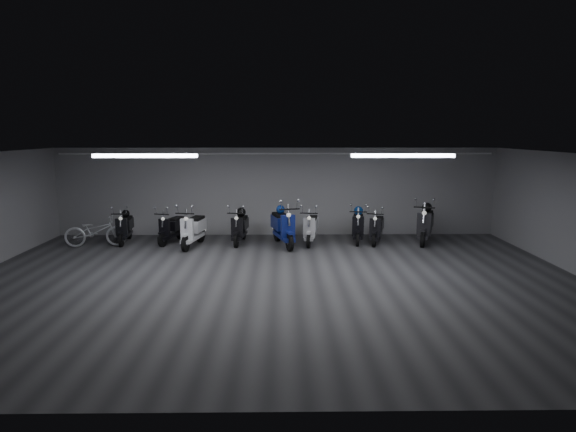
{
  "coord_description": "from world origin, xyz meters",
  "views": [
    {
      "loc": [
        0.17,
        -10.18,
        3.27
      ],
      "look_at": [
        0.33,
        2.5,
        1.05
      ],
      "focal_mm": 29.76,
      "sensor_mm": 36.0,
      "label": 1
    }
  ],
  "objects_px": {
    "scooter_3": "(240,223)",
    "helmet_0": "(280,209)",
    "scooter_4": "(283,221)",
    "scooter_9": "(426,219)",
    "scooter_6": "(311,223)",
    "scooter_7": "(358,222)",
    "scooter_1": "(172,224)",
    "helmet_4": "(126,213)",
    "helmet_1": "(427,207)",
    "bicycle": "(95,228)",
    "scooter_8": "(377,223)",
    "scooter_0": "(125,223)",
    "scooter_2": "(193,224)",
    "helmet_2": "(241,212)",
    "helmet_3": "(358,211)"
  },
  "relations": [
    {
      "from": "helmet_0",
      "to": "helmet_4",
      "type": "height_order",
      "value": "helmet_0"
    },
    {
      "from": "scooter_4",
      "to": "scooter_9",
      "type": "height_order",
      "value": "scooter_4"
    },
    {
      "from": "scooter_3",
      "to": "scooter_6",
      "type": "distance_m",
      "value": 2.11
    },
    {
      "from": "scooter_4",
      "to": "helmet_3",
      "type": "bearing_deg",
      "value": 0.98
    },
    {
      "from": "scooter_0",
      "to": "bicycle",
      "type": "bearing_deg",
      "value": -153.0
    },
    {
      "from": "scooter_2",
      "to": "scooter_8",
      "type": "bearing_deg",
      "value": 15.27
    },
    {
      "from": "scooter_4",
      "to": "helmet_0",
      "type": "xyz_separation_m",
      "value": [
        -0.07,
        0.26,
        0.3
      ]
    },
    {
      "from": "scooter_0",
      "to": "helmet_3",
      "type": "xyz_separation_m",
      "value": [
        7.05,
        0.23,
        0.32
      ]
    },
    {
      "from": "helmet_2",
      "to": "scooter_3",
      "type": "bearing_deg",
      "value": -96.37
    },
    {
      "from": "scooter_9",
      "to": "helmet_3",
      "type": "relative_size",
      "value": 6.99
    },
    {
      "from": "scooter_9",
      "to": "helmet_1",
      "type": "relative_size",
      "value": 6.79
    },
    {
      "from": "scooter_3",
      "to": "scooter_6",
      "type": "bearing_deg",
      "value": 4.44
    },
    {
      "from": "scooter_7",
      "to": "helmet_0",
      "type": "xyz_separation_m",
      "value": [
        -2.34,
        -0.2,
        0.41
      ]
    },
    {
      "from": "scooter_7",
      "to": "helmet_2",
      "type": "height_order",
      "value": "scooter_7"
    },
    {
      "from": "scooter_1",
      "to": "scooter_6",
      "type": "relative_size",
      "value": 0.94
    },
    {
      "from": "scooter_4",
      "to": "bicycle",
      "type": "distance_m",
      "value": 5.45
    },
    {
      "from": "scooter_7",
      "to": "helmet_0",
      "type": "distance_m",
      "value": 2.38
    },
    {
      "from": "scooter_4",
      "to": "scooter_6",
      "type": "relative_size",
      "value": 1.17
    },
    {
      "from": "scooter_8",
      "to": "helmet_1",
      "type": "bearing_deg",
      "value": 27.33
    },
    {
      "from": "bicycle",
      "to": "scooter_3",
      "type": "bearing_deg",
      "value": -93.83
    },
    {
      "from": "scooter_4",
      "to": "scooter_8",
      "type": "height_order",
      "value": "scooter_4"
    },
    {
      "from": "scooter_4",
      "to": "bicycle",
      "type": "xyz_separation_m",
      "value": [
        -5.45,
        0.01,
        -0.18
      ]
    },
    {
      "from": "bicycle",
      "to": "scooter_4",
      "type": "bearing_deg",
      "value": -98.4
    },
    {
      "from": "scooter_3",
      "to": "helmet_3",
      "type": "relative_size",
      "value": 5.98
    },
    {
      "from": "helmet_4",
      "to": "helmet_0",
      "type": "bearing_deg",
      "value": -5.13
    },
    {
      "from": "helmet_2",
      "to": "helmet_3",
      "type": "distance_m",
      "value": 3.57
    },
    {
      "from": "helmet_1",
      "to": "helmet_4",
      "type": "distance_m",
      "value": 9.13
    },
    {
      "from": "helmet_0",
      "to": "scooter_6",
      "type": "bearing_deg",
      "value": 0.01
    },
    {
      "from": "scooter_6",
      "to": "scooter_7",
      "type": "distance_m",
      "value": 1.45
    },
    {
      "from": "scooter_1",
      "to": "helmet_0",
      "type": "height_order",
      "value": "scooter_1"
    },
    {
      "from": "helmet_0",
      "to": "helmet_3",
      "type": "height_order",
      "value": "helmet_0"
    },
    {
      "from": "scooter_2",
      "to": "scooter_9",
      "type": "relative_size",
      "value": 0.92
    },
    {
      "from": "helmet_3",
      "to": "helmet_4",
      "type": "height_order",
      "value": "helmet_3"
    },
    {
      "from": "scooter_0",
      "to": "helmet_2",
      "type": "relative_size",
      "value": 5.73
    },
    {
      "from": "scooter_3",
      "to": "helmet_1",
      "type": "xyz_separation_m",
      "value": [
        5.65,
        0.25,
        0.42
      ]
    },
    {
      "from": "scooter_4",
      "to": "helmet_1",
      "type": "distance_m",
      "value": 4.41
    },
    {
      "from": "scooter_3",
      "to": "helmet_0",
      "type": "height_order",
      "value": "scooter_3"
    },
    {
      "from": "scooter_2",
      "to": "scooter_4",
      "type": "relative_size",
      "value": 0.91
    },
    {
      "from": "scooter_1",
      "to": "helmet_0",
      "type": "relative_size",
      "value": 6.24
    },
    {
      "from": "scooter_1",
      "to": "scooter_0",
      "type": "bearing_deg",
      "value": -164.0
    },
    {
      "from": "scooter_8",
      "to": "scooter_0",
      "type": "bearing_deg",
      "value": -163.0
    },
    {
      "from": "scooter_3",
      "to": "helmet_4",
      "type": "distance_m",
      "value": 3.51
    },
    {
      "from": "scooter_4",
      "to": "helmet_4",
      "type": "height_order",
      "value": "scooter_4"
    },
    {
      "from": "scooter_0",
      "to": "helmet_4",
      "type": "relative_size",
      "value": 6.92
    },
    {
      "from": "scooter_4",
      "to": "bicycle",
      "type": "height_order",
      "value": "scooter_4"
    },
    {
      "from": "scooter_3",
      "to": "scooter_6",
      "type": "relative_size",
      "value": 0.99
    },
    {
      "from": "helmet_0",
      "to": "helmet_2",
      "type": "relative_size",
      "value": 0.91
    },
    {
      "from": "scooter_2",
      "to": "scooter_4",
      "type": "bearing_deg",
      "value": 12.67
    },
    {
      "from": "scooter_1",
      "to": "helmet_4",
      "type": "bearing_deg",
      "value": -172.71
    },
    {
      "from": "scooter_4",
      "to": "helmet_2",
      "type": "xyz_separation_m",
      "value": [
        -1.26,
        0.57,
        0.18
      ]
    }
  ]
}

